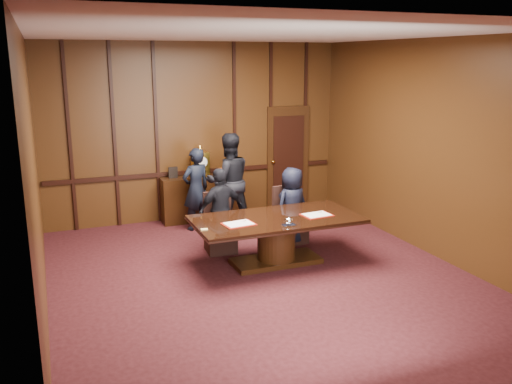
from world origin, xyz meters
TOP-DOWN VIEW (x-y plane):
  - room at (0.07, 0.14)m, footprint 7.00×7.04m
  - sideboard at (0.00, 3.26)m, footprint 1.60×0.45m
  - conference_table at (0.43, 0.49)m, footprint 2.62×1.32m
  - folder_left at (-0.24, 0.36)m, footprint 0.50×0.38m
  - folder_right at (1.07, 0.35)m, footprint 0.49×0.37m
  - inkstand at (0.43, 0.04)m, footprint 0.20×0.14m
  - notepad at (-0.80, 0.29)m, footprint 0.11×0.08m
  - chair_left at (-0.22, 1.36)m, footprint 0.52×0.52m
  - chair_right at (1.07, 1.36)m, footprint 0.54×0.54m
  - signatory_left at (-0.22, 1.29)m, footprint 0.90×0.53m
  - signatory_right at (1.08, 1.29)m, footprint 0.76×0.61m
  - witness_left at (-0.26, 2.68)m, footprint 0.66×0.53m
  - witness_right at (0.35, 2.55)m, footprint 0.90×0.71m

SIDE VIEW (x-z plane):
  - chair_left at x=-0.22m, z-range -0.20..0.79m
  - chair_right at x=1.07m, z-range -0.20..0.79m
  - sideboard at x=0.00m, z-range -0.28..1.26m
  - conference_table at x=0.43m, z-range 0.13..0.89m
  - signatory_right at x=1.08m, z-range 0.00..1.36m
  - signatory_left at x=-0.22m, z-range 0.00..1.44m
  - notepad at x=-0.80m, z-range 0.76..0.77m
  - folder_left at x=-0.24m, z-range 0.76..0.78m
  - folder_right at x=1.07m, z-range 0.76..0.78m
  - witness_left at x=-0.26m, z-range 0.00..1.57m
  - inkstand at x=0.43m, z-range 0.76..0.87m
  - witness_right at x=0.35m, z-range 0.00..1.83m
  - room at x=0.07m, z-range -0.03..3.47m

